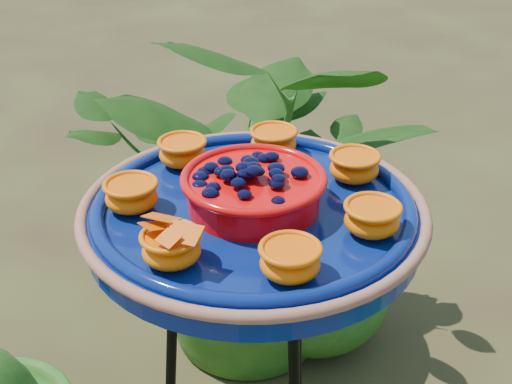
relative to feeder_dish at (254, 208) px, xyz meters
The scene contains 2 objects.
feeder_dish is the anchor object (origin of this frame).
shrub_back_left 0.89m from the feeder_dish, 137.19° to the left, with size 0.85×0.74×0.95m, color #1F4A13.
Camera 1 is at (0.52, -0.45, 1.35)m, focal length 50.00 mm.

